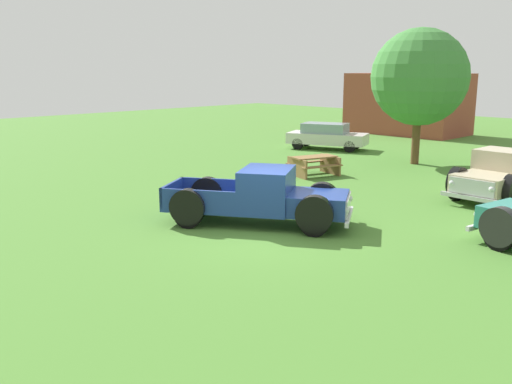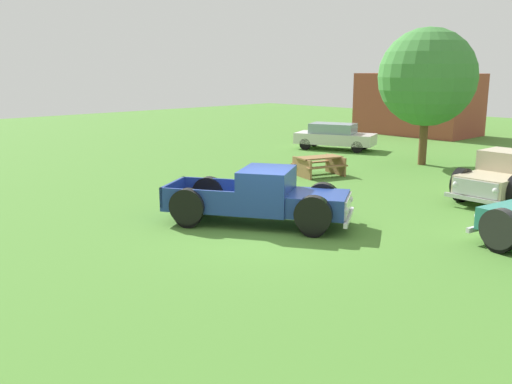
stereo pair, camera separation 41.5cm
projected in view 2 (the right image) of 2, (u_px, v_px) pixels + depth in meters
The scene contains 7 objects.
ground_plane at pixel (267, 233), 14.79m from camera, with size 80.00×80.00×0.00m, color #477A2D.
pickup_truck_foreground at pixel (269, 198), 15.44m from camera, with size 5.32×4.23×1.57m.
pickup_truck_behind_left at pixel (509, 177), 18.38m from camera, with size 2.27×5.36×1.61m.
sedan_distant_b at pixel (334, 136), 29.87m from camera, with size 4.48×3.12×1.39m.
picnic_table at pixel (319, 164), 22.59m from camera, with size 1.95×2.16×0.78m.
oak_tree_west at pixel (427, 77), 24.47m from camera, with size 4.27×4.27×6.01m.
brick_pavilion at pixel (418, 104), 36.78m from camera, with size 7.37×4.27×3.93m.
Camera 2 is at (10.10, -10.00, 4.25)m, focal length 39.31 mm.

